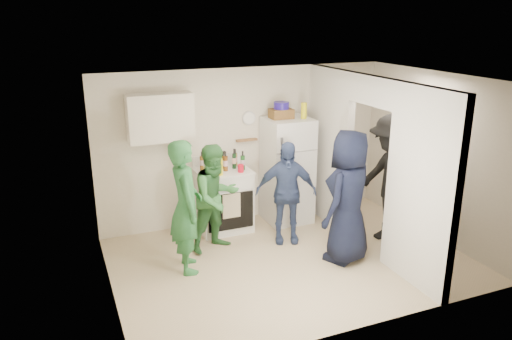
{
  "coord_description": "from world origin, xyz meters",
  "views": [
    {
      "loc": [
        -2.83,
        -5.6,
        3.3
      ],
      "look_at": [
        -0.35,
        0.4,
        1.25
      ],
      "focal_mm": 35.0,
      "sensor_mm": 36.0,
      "label": 1
    }
  ],
  "objects_px": {
    "yellow_cup_stack_top": "(304,111)",
    "person_nook": "(391,180)",
    "person_green_left": "(186,207)",
    "person_green_center": "(216,198)",
    "fridge": "(287,170)",
    "person_denim": "(286,192)",
    "person_navy": "(348,197)",
    "blue_bowl": "(281,105)",
    "wicker_basket": "(281,114)",
    "stove": "(223,200)"
  },
  "relations": [
    {
      "from": "blue_bowl",
      "to": "person_denim",
      "type": "bearing_deg",
      "value": -109.26
    },
    {
      "from": "fridge",
      "to": "wicker_basket",
      "type": "xyz_separation_m",
      "value": [
        -0.1,
        0.05,
        0.93
      ]
    },
    {
      "from": "blue_bowl",
      "to": "person_denim",
      "type": "distance_m",
      "value": 1.41
    },
    {
      "from": "fridge",
      "to": "yellow_cup_stack_top",
      "type": "relative_size",
      "value": 6.86
    },
    {
      "from": "person_green_center",
      "to": "fridge",
      "type": "bearing_deg",
      "value": 4.99
    },
    {
      "from": "fridge",
      "to": "person_navy",
      "type": "distance_m",
      "value": 1.59
    },
    {
      "from": "fridge",
      "to": "person_green_center",
      "type": "height_order",
      "value": "fridge"
    },
    {
      "from": "person_nook",
      "to": "person_green_center",
      "type": "bearing_deg",
      "value": -111.67
    },
    {
      "from": "person_green_left",
      "to": "blue_bowl",
      "type": "bearing_deg",
      "value": -53.78
    },
    {
      "from": "person_green_left",
      "to": "person_green_center",
      "type": "xyz_separation_m",
      "value": [
        0.55,
        0.43,
        -0.11
      ]
    },
    {
      "from": "person_green_center",
      "to": "person_nook",
      "type": "relative_size",
      "value": 0.81
    },
    {
      "from": "person_nook",
      "to": "wicker_basket",
      "type": "bearing_deg",
      "value": -144.91
    },
    {
      "from": "person_navy",
      "to": "person_green_left",
      "type": "bearing_deg",
      "value": -45.08
    },
    {
      "from": "fridge",
      "to": "yellow_cup_stack_top",
      "type": "height_order",
      "value": "yellow_cup_stack_top"
    },
    {
      "from": "stove",
      "to": "person_navy",
      "type": "bearing_deg",
      "value": -52.47
    },
    {
      "from": "person_green_left",
      "to": "person_green_center",
      "type": "bearing_deg",
      "value": -45.49
    },
    {
      "from": "wicker_basket",
      "to": "person_green_left",
      "type": "relative_size",
      "value": 0.2
    },
    {
      "from": "person_green_left",
      "to": "wicker_basket",
      "type": "bearing_deg",
      "value": -53.78
    },
    {
      "from": "blue_bowl",
      "to": "person_navy",
      "type": "distance_m",
      "value": 1.93
    },
    {
      "from": "stove",
      "to": "person_navy",
      "type": "xyz_separation_m",
      "value": [
        1.24,
        -1.61,
        0.43
      ]
    },
    {
      "from": "wicker_basket",
      "to": "blue_bowl",
      "type": "xyz_separation_m",
      "value": [
        0.0,
        0.0,
        0.13
      ]
    },
    {
      "from": "yellow_cup_stack_top",
      "to": "person_denim",
      "type": "bearing_deg",
      "value": -133.37
    },
    {
      "from": "stove",
      "to": "person_navy",
      "type": "relative_size",
      "value": 0.53
    },
    {
      "from": "blue_bowl",
      "to": "person_navy",
      "type": "xyz_separation_m",
      "value": [
        0.25,
        -1.63,
        -1.0
      ]
    },
    {
      "from": "person_denim",
      "to": "person_nook",
      "type": "height_order",
      "value": "person_nook"
    },
    {
      "from": "blue_bowl",
      "to": "fridge",
      "type": "bearing_deg",
      "value": -26.57
    },
    {
      "from": "stove",
      "to": "person_green_center",
      "type": "height_order",
      "value": "person_green_center"
    },
    {
      "from": "yellow_cup_stack_top",
      "to": "person_green_center",
      "type": "relative_size",
      "value": 0.16
    },
    {
      "from": "person_green_center",
      "to": "person_denim",
      "type": "height_order",
      "value": "person_green_center"
    },
    {
      "from": "fridge",
      "to": "person_green_left",
      "type": "relative_size",
      "value": 0.96
    },
    {
      "from": "person_green_left",
      "to": "person_nook",
      "type": "xyz_separation_m",
      "value": [
        3.01,
        -0.29,
        0.07
      ]
    },
    {
      "from": "stove",
      "to": "blue_bowl",
      "type": "xyz_separation_m",
      "value": [
        0.99,
        0.02,
        1.43
      ]
    },
    {
      "from": "fridge",
      "to": "person_denim",
      "type": "xyz_separation_m",
      "value": [
        -0.37,
        -0.73,
        -0.08
      ]
    },
    {
      "from": "stove",
      "to": "person_nook",
      "type": "height_order",
      "value": "person_nook"
    },
    {
      "from": "stove",
      "to": "blue_bowl",
      "type": "height_order",
      "value": "blue_bowl"
    },
    {
      "from": "blue_bowl",
      "to": "person_green_left",
      "type": "bearing_deg",
      "value": -150.19
    },
    {
      "from": "fridge",
      "to": "wicker_basket",
      "type": "height_order",
      "value": "wicker_basket"
    },
    {
      "from": "fridge",
      "to": "person_green_center",
      "type": "relative_size",
      "value": 1.09
    },
    {
      "from": "person_nook",
      "to": "person_green_left",
      "type": "bearing_deg",
      "value": -100.89
    },
    {
      "from": "stove",
      "to": "yellow_cup_stack_top",
      "type": "height_order",
      "value": "yellow_cup_stack_top"
    },
    {
      "from": "yellow_cup_stack_top",
      "to": "person_nook",
      "type": "relative_size",
      "value": 0.13
    },
    {
      "from": "stove",
      "to": "wicker_basket",
      "type": "xyz_separation_m",
      "value": [
        0.99,
        0.02,
        1.3
      ]
    },
    {
      "from": "person_green_left",
      "to": "yellow_cup_stack_top",
      "type": "bearing_deg",
      "value": -60.82
    },
    {
      "from": "fridge",
      "to": "person_denim",
      "type": "relative_size",
      "value": 1.11
    },
    {
      "from": "yellow_cup_stack_top",
      "to": "person_nook",
      "type": "bearing_deg",
      "value": -55.28
    },
    {
      "from": "person_denim",
      "to": "blue_bowl",
      "type": "bearing_deg",
      "value": 89.66
    },
    {
      "from": "wicker_basket",
      "to": "person_green_left",
      "type": "bearing_deg",
      "value": -150.19
    },
    {
      "from": "person_green_left",
      "to": "fridge",
      "type": "bearing_deg",
      "value": -56.21
    },
    {
      "from": "blue_bowl",
      "to": "person_navy",
      "type": "bearing_deg",
      "value": -81.36
    },
    {
      "from": "person_green_center",
      "to": "person_denim",
      "type": "distance_m",
      "value": 1.05
    }
  ]
}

